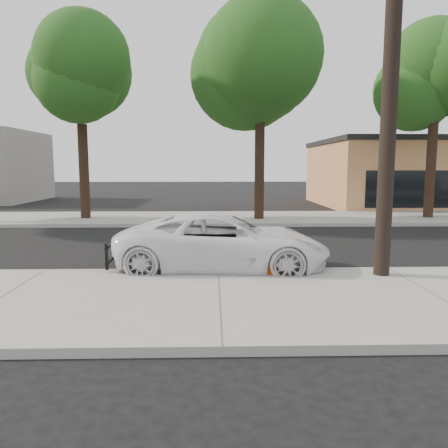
# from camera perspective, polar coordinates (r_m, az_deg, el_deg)

# --- Properties ---
(ground) EXTENTS (120.00, 120.00, 0.00)m
(ground) POSITION_cam_1_polar(r_m,az_deg,el_deg) (12.29, -0.89, -4.30)
(ground) COLOR black
(ground) RESTS_ON ground
(near_sidewalk) EXTENTS (90.00, 4.40, 0.15)m
(near_sidewalk) POSITION_cam_1_polar(r_m,az_deg,el_deg) (8.10, -0.57, -10.04)
(near_sidewalk) COLOR gray
(near_sidewalk) RESTS_ON ground
(far_sidewalk) EXTENTS (90.00, 5.00, 0.15)m
(far_sidewalk) POSITION_cam_1_polar(r_m,az_deg,el_deg) (20.67, -1.14, 0.76)
(far_sidewalk) COLOR gray
(far_sidewalk) RESTS_ON ground
(curb_near) EXTENTS (90.00, 0.12, 0.16)m
(curb_near) POSITION_cam_1_polar(r_m,az_deg,el_deg) (10.22, -0.77, -6.31)
(curb_near) COLOR #9E9B93
(curb_near) RESTS_ON ground
(utility_pole) EXTENTS (1.40, 0.34, 9.00)m
(utility_pole) POSITION_cam_1_polar(r_m,az_deg,el_deg) (10.27, 21.03, 19.29)
(utility_pole) COLOR black
(utility_pole) RESTS_ON near_sidewalk
(tree_b) EXTENTS (4.34, 4.20, 8.45)m
(tree_b) POSITION_cam_1_polar(r_m,az_deg,el_deg) (21.18, -17.86, 17.07)
(tree_b) COLOR black
(tree_b) RESTS_ON far_sidewalk
(tree_c) EXTENTS (4.96, 4.80, 9.55)m
(tree_c) POSITION_cam_1_polar(r_m,az_deg,el_deg) (20.28, 5.50, 20.02)
(tree_c) COLOR black
(tree_c) RESTS_ON far_sidewalk
(tree_d) EXTENTS (4.50, 4.35, 8.75)m
(tree_d) POSITION_cam_1_polar(r_m,az_deg,el_deg) (22.81, 26.60, 16.48)
(tree_d) COLOR black
(tree_d) RESTS_ON far_sidewalk
(police_cruiser) EXTENTS (5.20, 2.63, 1.41)m
(police_cruiser) POSITION_cam_1_polar(r_m,az_deg,el_deg) (10.56, -0.12, -2.36)
(police_cruiser) COLOR white
(police_cruiser) RESTS_ON ground
(traffic_cone) EXTENTS (0.51, 0.51, 0.77)m
(traffic_cone) POSITION_cam_1_polar(r_m,az_deg,el_deg) (9.82, 6.25, -4.26)
(traffic_cone) COLOR #FE580D
(traffic_cone) RESTS_ON near_sidewalk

